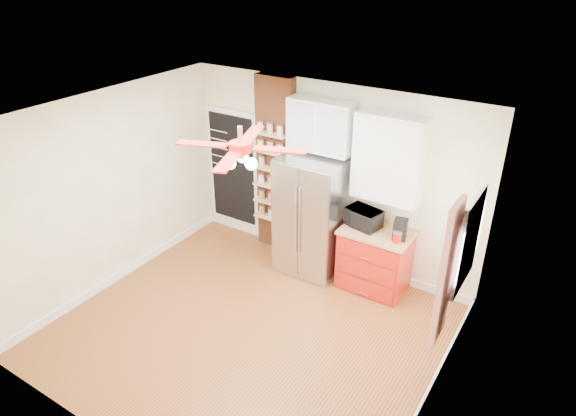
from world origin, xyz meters
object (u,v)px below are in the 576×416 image
Objects in this scene: pantry_jar_oats at (262,161)px; coffee_maker at (400,229)px; canister_left at (397,238)px; toaster_oven at (363,218)px; red_cabinet at (375,259)px; ceiling_fan at (241,147)px; fridge at (312,216)px.

coffee_maker is at bearing -3.32° from pantry_jar_oats.
toaster_oven is at bearing 164.27° from canister_left.
pantry_jar_oats is (-2.25, 0.13, 0.41)m from coffee_maker.
red_cabinet is 6.59× the size of pantry_jar_oats.
ceiling_fan is at bearing -139.37° from coffee_maker.
coffee_maker is (1.24, 1.65, -1.39)m from ceiling_fan.
coffee_maker is (0.54, -0.04, 0.01)m from toaster_oven.
fridge reaches higher than red_cabinet.
coffee_maker is 2.29m from pantry_jar_oats.
ceiling_fan is 10.36× the size of canister_left.
toaster_oven is (-0.22, 0.02, 0.58)m from red_cabinet.
toaster_oven is (0.75, 0.07, 0.15)m from fridge.
coffee_maker reaches higher than canister_left.
pantry_jar_oats is (-1.93, 0.11, 0.99)m from red_cabinet.
canister_left is at bearing -98.94° from coffee_maker.
ceiling_fan is at bearing -88.24° from fridge.
toaster_oven is (0.70, 1.70, -1.40)m from ceiling_fan.
ceiling_fan is (-0.92, -1.68, 1.97)m from red_cabinet.
pantry_jar_oats reaches higher than canister_left.
canister_left is (1.30, -0.09, 0.09)m from fridge.
fridge is 12.95× the size of canister_left.
fridge is 2.25m from ceiling_fan.
toaster_oven is 0.57m from canister_left.
fridge reaches higher than pantry_jar_oats.
fridge is at bearing -9.18° from pantry_jar_oats.
ceiling_fan is at bearing -128.92° from canister_left.
fridge is 6.41× the size of coffee_maker.
ceiling_fan is 2.31m from toaster_oven.
canister_left reaches higher than red_cabinet.
pantry_jar_oats reaches higher than red_cabinet.
toaster_oven is 1.76m from pantry_jar_oats.
red_cabinet is 2.75m from ceiling_fan.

